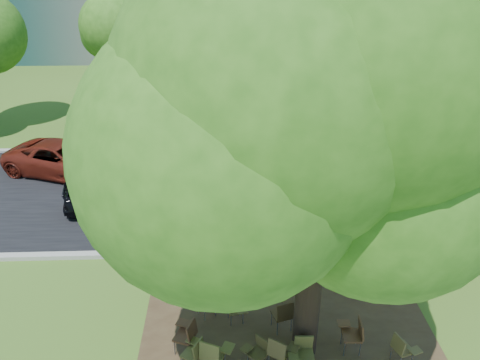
{
  "coord_description": "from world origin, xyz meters",
  "views": [
    {
      "loc": [
        -0.46,
        -8.63,
        8.4
      ],
      "look_at": [
        0.01,
        4.3,
        1.85
      ],
      "focal_mm": 35.0,
      "sensor_mm": 36.0,
      "label": 1
    }
  ],
  "objects_px": {
    "chair_2": "(195,351)",
    "bg_car_red": "(64,159)",
    "chair_6": "(354,332)",
    "chair_4": "(280,351)",
    "chair_5": "(303,351)",
    "black_car": "(125,190)",
    "chair_10": "(234,308)",
    "school_bus": "(377,171)",
    "chair_11": "(284,312)",
    "chair_7": "(402,347)",
    "chair_8": "(187,333)",
    "chair_3": "(258,349)",
    "chair_9": "(208,299)",
    "chair_1": "(213,353)",
    "main_tree": "(325,99)"
  },
  "relations": [
    {
      "from": "chair_2",
      "to": "bg_car_red",
      "type": "distance_m",
      "value": 11.55
    },
    {
      "from": "chair_6",
      "to": "chair_4",
      "type": "bearing_deg",
      "value": 108.73
    },
    {
      "from": "chair_5",
      "to": "black_car",
      "type": "xyz_separation_m",
      "value": [
        -5.12,
        7.33,
        0.16
      ]
    },
    {
      "from": "chair_10",
      "to": "bg_car_red",
      "type": "distance_m",
      "value": 10.9
    },
    {
      "from": "chair_4",
      "to": "bg_car_red",
      "type": "distance_m",
      "value": 12.64
    },
    {
      "from": "chair_2",
      "to": "bg_car_red",
      "type": "xyz_separation_m",
      "value": [
        -5.73,
        10.03,
        0.15
      ]
    },
    {
      "from": "school_bus",
      "to": "chair_11",
      "type": "height_order",
      "value": "school_bus"
    },
    {
      "from": "chair_7",
      "to": "black_car",
      "type": "bearing_deg",
      "value": -154.83
    },
    {
      "from": "chair_10",
      "to": "black_car",
      "type": "height_order",
      "value": "black_car"
    },
    {
      "from": "chair_8",
      "to": "black_car",
      "type": "xyz_separation_m",
      "value": [
        -2.6,
        6.72,
        0.13
      ]
    },
    {
      "from": "chair_6",
      "to": "chair_8",
      "type": "xyz_separation_m",
      "value": [
        -3.78,
        0.09,
        0.01
      ]
    },
    {
      "from": "chair_4",
      "to": "chair_11",
      "type": "relative_size",
      "value": 0.99
    },
    {
      "from": "bg_car_red",
      "to": "chair_6",
      "type": "bearing_deg",
      "value": -115.98
    },
    {
      "from": "chair_2",
      "to": "chair_3",
      "type": "xyz_separation_m",
      "value": [
        1.38,
        0.03,
        -0.04
      ]
    },
    {
      "from": "chair_10",
      "to": "black_car",
      "type": "bearing_deg",
      "value": -160.23
    },
    {
      "from": "chair_2",
      "to": "chair_9",
      "type": "bearing_deg",
      "value": 22.56
    },
    {
      "from": "chair_11",
      "to": "black_car",
      "type": "xyz_separation_m",
      "value": [
        -4.86,
        6.14,
        0.14
      ]
    },
    {
      "from": "chair_2",
      "to": "chair_9",
      "type": "height_order",
      "value": "chair_2"
    },
    {
      "from": "bg_car_red",
      "to": "chair_4",
      "type": "bearing_deg",
      "value": -123.21
    },
    {
      "from": "chair_10",
      "to": "black_car",
      "type": "xyz_separation_m",
      "value": [
        -3.67,
        5.84,
        0.23
      ]
    },
    {
      "from": "chair_9",
      "to": "chair_11",
      "type": "bearing_deg",
      "value": -141.86
    },
    {
      "from": "school_bus",
      "to": "chair_4",
      "type": "relative_size",
      "value": 13.56
    },
    {
      "from": "chair_6",
      "to": "chair_10",
      "type": "distance_m",
      "value": 2.87
    },
    {
      "from": "chair_11",
      "to": "black_car",
      "type": "relative_size",
      "value": 0.22
    },
    {
      "from": "chair_1",
      "to": "chair_7",
      "type": "xyz_separation_m",
      "value": [
        4.14,
        0.11,
        -0.1
      ]
    },
    {
      "from": "black_car",
      "to": "chair_2",
      "type": "bearing_deg",
      "value": -171.01
    },
    {
      "from": "chair_2",
      "to": "chair_9",
      "type": "relative_size",
      "value": 1.08
    },
    {
      "from": "chair_10",
      "to": "bg_car_red",
      "type": "height_order",
      "value": "bg_car_red"
    },
    {
      "from": "chair_1",
      "to": "chair_5",
      "type": "relative_size",
      "value": 1.1
    },
    {
      "from": "chair_5",
      "to": "chair_6",
      "type": "xyz_separation_m",
      "value": [
        1.25,
        0.52,
        0.01
      ]
    },
    {
      "from": "chair_5",
      "to": "chair_8",
      "type": "bearing_deg",
      "value": -11.65
    },
    {
      "from": "chair_4",
      "to": "bg_car_red",
      "type": "height_order",
      "value": "bg_car_red"
    },
    {
      "from": "chair_3",
      "to": "chair_5",
      "type": "distance_m",
      "value": 0.97
    },
    {
      "from": "main_tree",
      "to": "chair_9",
      "type": "relative_size",
      "value": 12.23
    },
    {
      "from": "chair_1",
      "to": "black_car",
      "type": "bearing_deg",
      "value": 136.33
    },
    {
      "from": "bg_car_red",
      "to": "chair_5",
      "type": "bearing_deg",
      "value": -121.58
    },
    {
      "from": "chair_5",
      "to": "chair_9",
      "type": "height_order",
      "value": "chair_5"
    },
    {
      "from": "chair_3",
      "to": "chair_7",
      "type": "distance_m",
      "value": 3.17
    },
    {
      "from": "chair_5",
      "to": "chair_8",
      "type": "distance_m",
      "value": 2.6
    },
    {
      "from": "chair_3",
      "to": "chair_11",
      "type": "xyz_separation_m",
      "value": [
        0.69,
        1.03,
        0.09
      ]
    },
    {
      "from": "chair_11",
      "to": "chair_5",
      "type": "bearing_deg",
      "value": -94.49
    },
    {
      "from": "main_tree",
      "to": "chair_4",
      "type": "distance_m",
      "value": 5.5
    },
    {
      "from": "chair_7",
      "to": "chair_10",
      "type": "distance_m",
      "value": 3.93
    },
    {
      "from": "chair_1",
      "to": "chair_10",
      "type": "height_order",
      "value": "chair_1"
    },
    {
      "from": "main_tree",
      "to": "chair_10",
      "type": "distance_m",
      "value": 5.83
    },
    {
      "from": "black_car",
      "to": "chair_1",
      "type": "bearing_deg",
      "value": -168.67
    },
    {
      "from": "chair_1",
      "to": "chair_3",
      "type": "relative_size",
      "value": 1.25
    },
    {
      "from": "chair_1",
      "to": "bg_car_red",
      "type": "relative_size",
      "value": 0.2
    },
    {
      "from": "chair_8",
      "to": "chair_11",
      "type": "bearing_deg",
      "value": -54.47
    },
    {
      "from": "chair_4",
      "to": "chair_2",
      "type": "bearing_deg",
      "value": -150.1
    }
  ]
}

